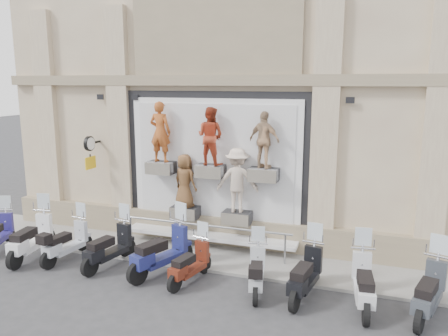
{
  "coord_description": "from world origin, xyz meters",
  "views": [
    {
      "loc": [
        4.25,
        -8.77,
        4.82
      ],
      "look_at": [
        0.64,
        1.9,
        2.58
      ],
      "focal_mm": 35.0,
      "sensor_mm": 36.0,
      "label": 1
    }
  ],
  "objects": [
    {
      "name": "sidewalk",
      "position": [
        0.0,
        2.1,
        0.04
      ],
      "size": [
        16.0,
        2.2,
        0.08
      ],
      "primitive_type": "cube",
      "color": "gray",
      "rests_on": "ground"
    },
    {
      "name": "scooter_h",
      "position": [
        3.05,
        0.48,
        0.79
      ],
      "size": [
        0.87,
        2.01,
        1.58
      ],
      "primitive_type": null,
      "rotation": [
        0.0,
        0.0,
        -0.16
      ],
      "color": "black",
      "rests_on": "ground"
    },
    {
      "name": "ground",
      "position": [
        0.0,
        0.0,
        0.0
      ],
      "size": [
        90.0,
        90.0,
        0.0
      ],
      "primitive_type": "plane",
      "color": "#323235",
      "rests_on": "ground"
    },
    {
      "name": "scooter_g",
      "position": [
        1.95,
        0.41,
        0.7
      ],
      "size": [
        0.86,
        1.79,
        1.4
      ],
      "primitive_type": null,
      "rotation": [
        0.0,
        0.0,
        0.21
      ],
      "color": "#B2B6BA",
      "rests_on": "ground"
    },
    {
      "name": "scooter_d",
      "position": [
        -2.1,
        0.54,
        0.78
      ],
      "size": [
        0.92,
        1.99,
        1.56
      ],
      "primitive_type": null,
      "rotation": [
        0.0,
        0.0,
        -0.19
      ],
      "color": "black",
      "rests_on": "ground"
    },
    {
      "name": "scooter_j",
      "position": [
        5.59,
        0.45,
        0.81
      ],
      "size": [
        1.16,
        2.07,
        1.61
      ],
      "primitive_type": null,
      "rotation": [
        0.0,
        0.0,
        -0.31
      ],
      "color": "#31353C",
      "rests_on": "ground"
    },
    {
      "name": "clock_sign_bracket",
      "position": [
        -3.9,
        2.47,
        2.8
      ],
      "size": [
        0.1,
        0.8,
        1.02
      ],
      "color": "black",
      "rests_on": "ground"
    },
    {
      "name": "scooter_b",
      "position": [
        -4.43,
        0.33,
        0.84
      ],
      "size": [
        0.87,
        2.13,
        1.68
      ],
      "primitive_type": null,
      "rotation": [
        0.0,
        0.0,
        0.13
      ],
      "color": "white",
      "rests_on": "ground"
    },
    {
      "name": "scooter_f",
      "position": [
        0.29,
        0.36,
        0.69
      ],
      "size": [
        0.86,
        1.77,
        1.38
      ],
      "primitive_type": null,
      "rotation": [
        0.0,
        0.0,
        -0.22
      ],
      "color": "#541B0E",
      "rests_on": "ground"
    },
    {
      "name": "shop_vitrine",
      "position": [
        0.08,
        2.75,
        2.38
      ],
      "size": [
        5.6,
        0.88,
        4.3
      ],
      "color": "black",
      "rests_on": "ground"
    },
    {
      "name": "scooter_i",
      "position": [
        4.3,
        0.44,
        0.8
      ],
      "size": [
        0.78,
        2.02,
        1.6
      ],
      "primitive_type": null,
      "rotation": [
        0.0,
        0.0,
        0.11
      ],
      "color": "silver",
      "rests_on": "ground"
    },
    {
      "name": "guard_rail",
      "position": [
        0.0,
        2.0,
        0.47
      ],
      "size": [
        5.06,
        0.1,
        0.93
      ],
      "primitive_type": null,
      "color": "#9EA0A5",
      "rests_on": "ground"
    },
    {
      "name": "building",
      "position": [
        0.0,
        7.0,
        6.0
      ],
      "size": [
        14.0,
        8.6,
        12.0
      ],
      "primitive_type": null,
      "color": "beige",
      "rests_on": "ground"
    },
    {
      "name": "scooter_e",
      "position": [
        -0.58,
        0.57,
        0.87
      ],
      "size": [
        1.36,
        2.22,
        1.74
      ],
      "primitive_type": null,
      "rotation": [
        0.0,
        0.0,
        -0.37
      ],
      "color": "navy",
      "rests_on": "ground"
    },
    {
      "name": "scooter_c",
      "position": [
        -3.43,
        0.54,
        0.74
      ],
      "size": [
        0.75,
        1.87,
        1.48
      ],
      "primitive_type": null,
      "rotation": [
        0.0,
        0.0,
        -0.13
      ],
      "color": "#ABAFB9",
      "rests_on": "ground"
    }
  ]
}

